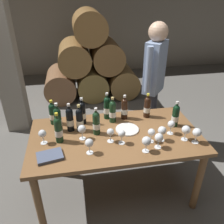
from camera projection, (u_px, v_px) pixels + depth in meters
The scene contains 32 objects.
ground_plane at pixel (115, 188), 2.68m from camera, with size 14.00×14.00×0.00m, color #66635E.
cellar_back_wall at pixel (83, 15), 5.59m from camera, with size 10.00×0.24×2.80m, color gray.
barrel_stack at pixel (91, 65), 4.58m from camera, with size 1.86×0.90×1.69m.
stone_pillar at pixel (3, 47), 3.21m from camera, with size 0.32×0.32×2.60m, color gray.
dining_table at pixel (115, 142), 2.35m from camera, with size 1.70×0.90×0.76m.
wine_bottle_0 at pixel (70, 119), 2.31m from camera, with size 0.07×0.07×0.31m.
wine_bottle_1 at pixel (175, 115), 2.39m from camera, with size 0.07×0.07×0.29m.
wine_bottle_2 at pixel (80, 120), 2.31m from camera, with size 0.07×0.07×0.30m.
wine_bottle_3 at pixel (107, 107), 2.53m from camera, with size 0.07×0.07×0.31m.
wine_bottle_4 at pixel (96, 123), 2.26m from camera, with size 0.07×0.07×0.29m.
wine_bottle_5 at pixel (147, 107), 2.56m from camera, with size 0.07×0.07×0.29m.
wine_bottle_6 at pixel (53, 114), 2.43m from camera, with size 0.07×0.07×0.28m.
wine_bottle_7 at pixel (82, 113), 2.43m from camera, with size 0.07×0.07×0.30m.
wine_bottle_8 at pixel (58, 119), 2.30m from camera, with size 0.07×0.07×0.32m.
wine_bottle_9 at pixel (113, 111), 2.46m from camera, with size 0.07×0.07×0.29m.
wine_bottle_10 at pixel (58, 130), 2.14m from camera, with size 0.07×0.07×0.31m.
wine_bottle_11 at pixel (124, 108), 2.53m from camera, with size 0.07×0.07×0.28m.
wine_glass_0 at pixel (171, 125), 2.27m from camera, with size 0.07×0.07×0.15m.
wine_glass_1 at pixel (151, 133), 2.16m from camera, with size 0.07×0.07×0.14m.
wine_glass_2 at pixel (197, 133), 2.14m from camera, with size 0.08×0.08×0.16m.
wine_glass_3 at pixel (122, 134), 2.13m from camera, with size 0.07×0.07×0.15m.
wine_glass_4 at pixel (110, 133), 2.16m from camera, with size 0.07×0.07×0.14m.
wine_glass_5 at pixel (146, 141), 2.02m from camera, with size 0.08×0.08×0.16m.
wine_glass_6 at pixel (186, 130), 2.18m from camera, with size 0.08×0.08×0.16m.
wine_glass_7 at pixel (162, 131), 2.17m from camera, with size 0.08×0.08×0.15m.
wine_glass_8 at pixel (159, 138), 2.07m from camera, with size 0.08×0.08×0.15m.
wine_glass_9 at pixel (42, 134), 2.13m from camera, with size 0.07×0.07×0.15m.
wine_glass_10 at pixel (89, 143), 2.01m from camera, with size 0.08×0.08×0.15m.
wine_glass_11 at pixel (82, 129), 2.19m from camera, with size 0.08×0.08×0.15m.
tasting_notebook at pixel (50, 156), 2.00m from camera, with size 0.22×0.16×0.03m, color #4C5670.
serving_plate at pixel (127, 129), 2.38m from camera, with size 0.24×0.24×0.01m, color white.
sommelier_presenting at pixel (154, 77), 2.91m from camera, with size 0.35×0.40×1.72m.
Camera 1 is at (-0.37, -1.86, 2.09)m, focal length 36.86 mm.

